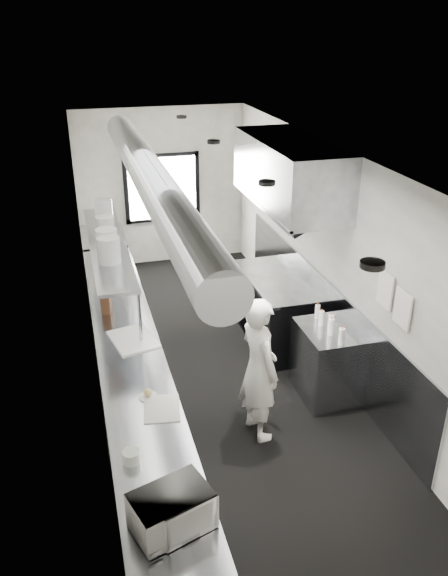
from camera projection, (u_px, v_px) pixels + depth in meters
floor at (219, 376)px, 7.30m from camera, size 3.00×8.00×0.01m
ceiling at (219, 158)px, 6.09m from camera, size 3.00×8.00×0.01m
wall_back at (162, 188)px, 10.17m from camera, size 3.00×0.02×2.80m
wall_front at (400, 559)px, 3.21m from camera, size 3.00×0.02×2.80m
wall_left at (89, 291)px, 6.34m from camera, size 0.02×8.00×2.80m
wall_right at (336, 263)px, 7.05m from camera, size 0.02×8.00×2.80m
wall_cladding at (320, 313)px, 7.67m from camera, size 0.03×5.50×1.10m
hvac_duct at (149, 176)px, 6.38m from camera, size 0.40×6.40×0.40m
service_window at (162, 188)px, 10.14m from camera, size 1.36×0.05×1.25m
exhaust_hood at (289, 173)px, 7.14m from camera, size 0.81×2.20×0.88m
prep_counter at (132, 382)px, 6.39m from camera, size 0.70×6.00×0.90m
pass_shelf at (108, 246)px, 7.22m from camera, size 0.45×3.00×0.68m
range at (278, 309)px, 7.95m from camera, size 0.88×1.60×0.94m
bottle_station at (328, 362)px, 6.77m from camera, size 0.65×0.80×0.90m
far_work_table at (105, 260)px, 9.61m from camera, size 0.70×1.20×0.90m
notice_sheet_a at (385, 290)px, 5.91m from camera, size 0.02×0.28×0.38m
notice_sheet_b at (402, 309)px, 5.63m from camera, size 0.02×0.28×0.38m
line_cook at (259, 369)px, 5.98m from camera, size 0.50×0.66×1.64m
microwave at (172, 511)px, 3.96m from camera, size 0.60×0.52×0.30m
deli_tub_a at (140, 503)px, 4.16m from camera, size 0.18×0.18×0.10m
deli_tub_b at (131, 456)px, 4.60m from camera, size 0.15×0.15×0.10m
newspaper at (162, 408)px, 5.23m from camera, size 0.38×0.45×0.01m
small_plate at (148, 397)px, 5.40m from camera, size 0.22×0.22×0.01m
pastry at (148, 392)px, 5.38m from camera, size 0.08×0.08×0.08m
cutting_board at (133, 339)px, 6.35m from camera, size 0.56×0.67×0.02m
knife_block at (106, 301)px, 6.94m from camera, size 0.15×0.25×0.26m
plate_stack_a at (109, 250)px, 6.59m from camera, size 0.29×0.29×0.31m
plate_stack_b at (107, 243)px, 6.77m from camera, size 0.32×0.32×0.33m
plate_stack_c at (105, 229)px, 7.21m from camera, size 0.27×0.27×0.33m
plate_stack_d at (104, 212)px, 7.75m from camera, size 0.30×0.30×0.37m
squeeze_bottle_a at (341, 336)px, 6.23m from camera, size 0.07×0.07×0.20m
squeeze_bottle_b at (331, 327)px, 6.42m from camera, size 0.09×0.09×0.20m
squeeze_bottle_c at (331, 323)px, 6.52m from camera, size 0.08×0.08×0.19m
squeeze_bottle_d at (321, 318)px, 6.62m from camera, size 0.08×0.08×0.18m
squeeze_bottle_e at (317, 312)px, 6.78m from camera, size 0.08×0.08×0.18m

